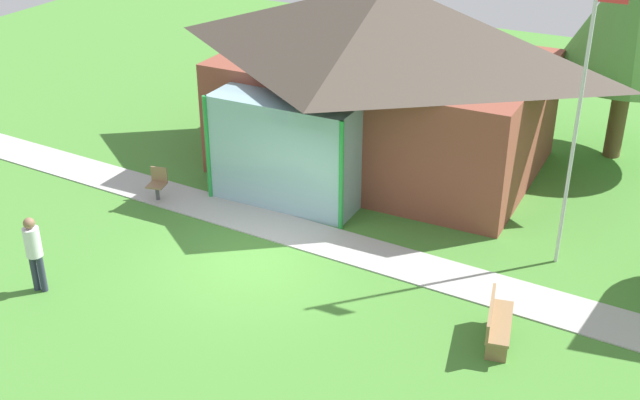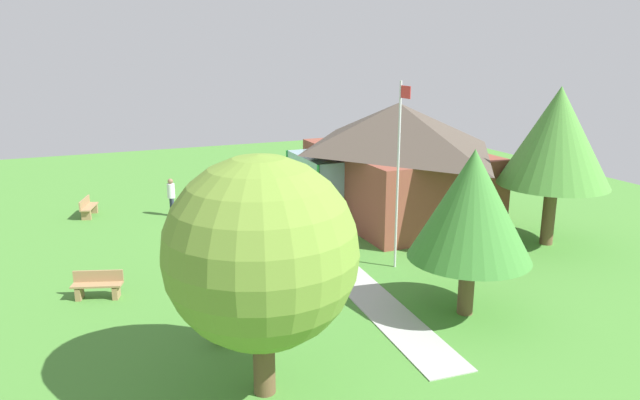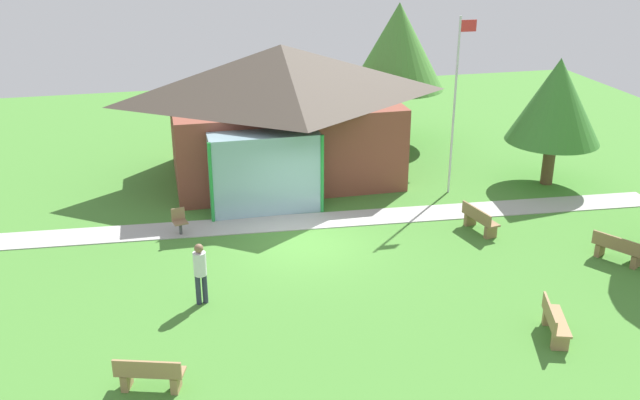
% 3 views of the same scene
% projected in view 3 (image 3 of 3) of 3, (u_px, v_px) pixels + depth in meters
% --- Properties ---
extents(ground_plane, '(44.00, 44.00, 0.00)m').
position_uv_depth(ground_plane, '(307.00, 242.00, 22.70)').
color(ground_plane, '#478433').
extents(pavilion, '(9.35, 7.52, 5.11)m').
position_uv_depth(pavilion, '(281.00, 110.00, 27.36)').
color(pavilion, brown).
rests_on(pavilion, ground_plane).
extents(footpath, '(25.59, 2.89, 0.03)m').
position_uv_depth(footpath, '(297.00, 222.00, 24.14)').
color(footpath, '#ADADA8').
rests_on(footpath, ground_plane).
extents(flagpole, '(0.64, 0.08, 6.42)m').
position_uv_depth(flagpole, '(456.00, 100.00, 25.43)').
color(flagpole, silver).
rests_on(flagpole, ground_plane).
extents(bench_front_left, '(1.56, 0.86, 0.84)m').
position_uv_depth(bench_front_left, '(150.00, 375.00, 15.59)').
color(bench_front_left, '#9E7A51').
rests_on(bench_front_left, ground_plane).
extents(bench_lawn_far_right, '(1.16, 1.51, 0.84)m').
position_uv_depth(bench_lawn_far_right, '(618.00, 249.00, 21.32)').
color(bench_lawn_far_right, olive).
rests_on(bench_lawn_far_right, ground_plane).
extents(bench_mid_right, '(0.73, 1.56, 0.84)m').
position_uv_depth(bench_mid_right, '(479.00, 220.00, 23.32)').
color(bench_mid_right, olive).
rests_on(bench_mid_right, ground_plane).
extents(bench_front_right, '(0.90, 1.56, 0.84)m').
position_uv_depth(bench_front_right, '(554.00, 322.00, 17.56)').
color(bench_front_right, '#9E7A51').
rests_on(bench_front_right, ground_plane).
extents(patio_chair_west, '(0.52, 0.52, 0.86)m').
position_uv_depth(patio_chair_west, '(180.00, 222.00, 23.13)').
color(patio_chair_west, '#8C6B4C').
rests_on(patio_chair_west, ground_plane).
extents(visitor_strolling_lawn, '(0.34, 0.34, 1.74)m').
position_uv_depth(visitor_strolling_lawn, '(200.00, 269.00, 18.83)').
color(visitor_strolling_lawn, '#2D3347').
rests_on(visitor_strolling_lawn, ground_plane).
extents(tree_east_hedge, '(3.46, 3.46, 4.81)m').
position_uv_depth(tree_east_hedge, '(556.00, 101.00, 26.37)').
color(tree_east_hedge, brown).
rests_on(tree_east_hedge, ground_plane).
extents(tree_behind_pavilion_right, '(4.14, 4.14, 6.09)m').
position_uv_depth(tree_behind_pavilion_right, '(398.00, 47.00, 31.25)').
color(tree_behind_pavilion_right, brown).
rests_on(tree_behind_pavilion_right, ground_plane).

